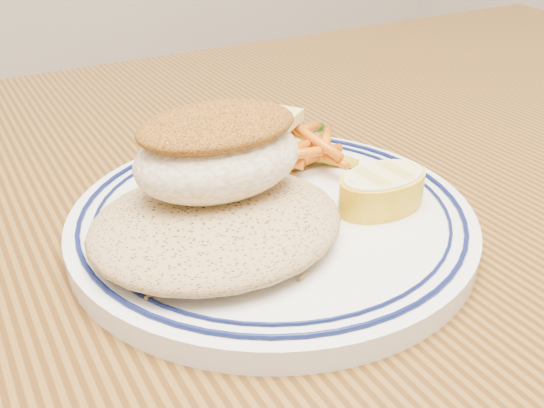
{
  "coord_description": "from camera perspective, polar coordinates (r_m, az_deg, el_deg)",
  "views": [
    {
      "loc": [
        -0.15,
        -0.27,
        0.96
      ],
      "look_at": [
        0.02,
        0.02,
        0.77
      ],
      "focal_mm": 40.0,
      "sensor_mm": 36.0,
      "label": 1
    }
  ],
  "objects": [
    {
      "name": "dining_table",
      "position": [
        0.43,
        -0.6,
        -15.44
      ],
      "size": [
        1.5,
        0.9,
        0.75
      ],
      "color": "#482B0E",
      "rests_on": "ground"
    },
    {
      "name": "plate",
      "position": [
        0.39,
        0.0,
        -1.35
      ],
      "size": [
        0.26,
        0.26,
        0.02
      ],
      "color": "white",
      "rests_on": "dining_table"
    },
    {
      "name": "rice_pilaf",
      "position": [
        0.35,
        -5.27,
        -1.37
      ],
      "size": [
        0.15,
        0.13,
        0.03
      ],
      "primitive_type": "ellipsoid",
      "color": "#A38251",
      "rests_on": "plate"
    },
    {
      "name": "fish_fillet",
      "position": [
        0.36,
        -5.12,
        5.08
      ],
      "size": [
        0.1,
        0.07,
        0.05
      ],
      "color": "white",
      "rests_on": "rice_pilaf"
    },
    {
      "name": "vegetable_pile",
      "position": [
        0.45,
        0.84,
        5.56
      ],
      "size": [
        0.11,
        0.1,
        0.03
      ],
      "color": "gold",
      "rests_on": "plate"
    },
    {
      "name": "butter_pat",
      "position": [
        0.44,
        1.17,
        8.09
      ],
      "size": [
        0.03,
        0.03,
        0.01
      ],
      "primitive_type": "cube",
      "rotation": [
        0.0,
        0.0,
        0.6
      ],
      "color": "#F8E079",
      "rests_on": "vegetable_pile"
    },
    {
      "name": "lemon_wedge",
      "position": [
        0.39,
        10.33,
        1.47
      ],
      "size": [
        0.06,
        0.06,
        0.02
      ],
      "color": "yellow",
      "rests_on": "plate"
    }
  ]
}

